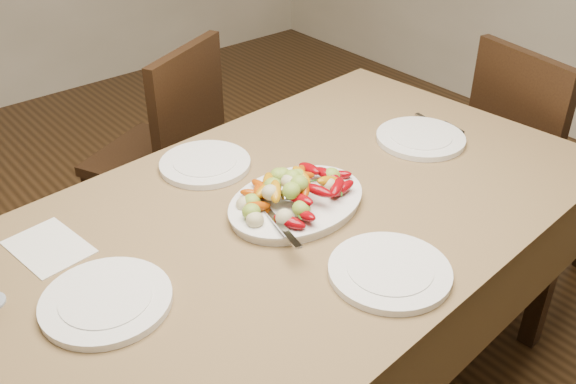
% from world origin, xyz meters
% --- Properties ---
extents(dining_table, '(1.92, 1.19, 0.76)m').
position_xyz_m(dining_table, '(0.05, 0.10, 0.38)').
color(dining_table, brown).
rests_on(dining_table, ground).
extents(chair_far, '(0.56, 0.56, 0.95)m').
position_xyz_m(chair_far, '(0.15, 1.05, 0.47)').
color(chair_far, black).
rests_on(chair_far, ground).
extents(chair_right, '(0.49, 0.49, 0.95)m').
position_xyz_m(chair_right, '(1.30, 0.06, 0.47)').
color(chair_right, black).
rests_on(chair_right, ground).
extents(serving_platter, '(0.41, 0.32, 0.02)m').
position_xyz_m(serving_platter, '(0.08, 0.10, 0.77)').
color(serving_platter, white).
rests_on(serving_platter, dining_table).
extents(roasted_vegetables, '(0.34, 0.24, 0.09)m').
position_xyz_m(roasted_vegetables, '(0.08, 0.10, 0.83)').
color(roasted_vegetables, '#780208').
rests_on(roasted_vegetables, serving_platter).
extents(serving_spoon, '(0.29, 0.14, 0.03)m').
position_xyz_m(serving_spoon, '(0.02, 0.06, 0.81)').
color(serving_spoon, '#9EA0A8').
rests_on(serving_spoon, serving_platter).
extents(plate_left, '(0.29, 0.29, 0.02)m').
position_xyz_m(plate_left, '(-0.48, 0.08, 0.77)').
color(plate_left, white).
rests_on(plate_left, dining_table).
extents(plate_right, '(0.28, 0.28, 0.02)m').
position_xyz_m(plate_right, '(0.63, 0.14, 0.77)').
color(plate_right, white).
rests_on(plate_right, dining_table).
extents(plate_far, '(0.27, 0.27, 0.02)m').
position_xyz_m(plate_far, '(0.01, 0.44, 0.77)').
color(plate_far, white).
rests_on(plate_far, dining_table).
extents(plate_near, '(0.29, 0.29, 0.02)m').
position_xyz_m(plate_near, '(0.06, -0.25, 0.77)').
color(plate_near, white).
rests_on(plate_near, dining_table).
extents(menu_card, '(0.17, 0.23, 0.00)m').
position_xyz_m(menu_card, '(-0.50, 0.36, 0.76)').
color(menu_card, silver).
rests_on(menu_card, dining_table).
extents(table_knife, '(0.05, 0.20, 0.01)m').
position_xyz_m(table_knife, '(0.76, 0.16, 0.76)').
color(table_knife, '#9EA0A8').
rests_on(table_knife, dining_table).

